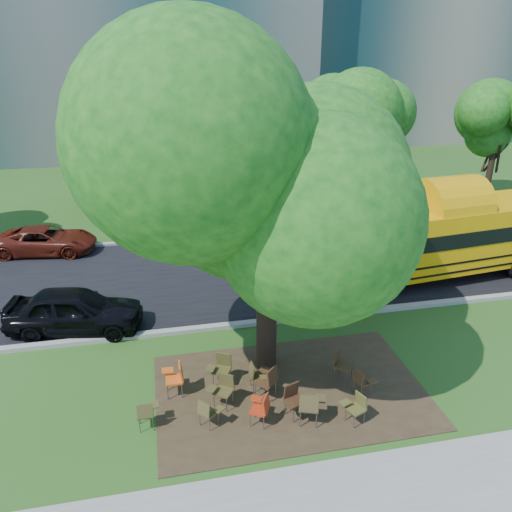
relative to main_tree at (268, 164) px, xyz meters
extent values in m
plane|color=#274D18|center=(-0.62, -0.71, -5.80)|extent=(160.00, 160.00, 0.00)
cube|color=#382819|center=(0.38, -1.21, -5.79)|extent=(7.00, 4.50, 0.03)
cube|color=black|center=(-0.62, 6.29, -5.78)|extent=(80.00, 8.00, 0.04)
cube|color=gray|center=(-0.62, 2.29, -5.73)|extent=(80.00, 0.25, 0.14)
cube|color=gray|center=(-0.62, 10.39, -5.73)|extent=(80.00, 0.25, 0.14)
cube|color=slate|center=(-8.62, 35.29, 5.20)|extent=(38.00, 16.00, 22.00)
cylinder|color=black|center=(-5.62, 15.29, -4.05)|extent=(0.32, 0.32, 3.50)
sphere|color=#125213|center=(-5.62, 15.29, -1.58)|extent=(4.80, 4.80, 4.80)
cylinder|color=black|center=(7.38, 13.29, -3.70)|extent=(0.38, 0.38, 4.20)
sphere|color=#125213|center=(7.38, 13.29, -0.76)|extent=(5.60, 5.60, 5.60)
cylinder|color=black|center=(15.38, 12.29, -4.00)|extent=(0.34, 0.34, 3.60)
sphere|color=#125213|center=(15.38, 12.29, -1.45)|extent=(5.00, 5.00, 5.00)
cylinder|color=black|center=(0.00, 0.00, -3.44)|extent=(0.56, 0.56, 4.74)
sphere|color=#125213|center=(0.00, 0.00, 0.01)|extent=(7.20, 7.20, 7.20)
cube|color=#DD9706|center=(7.97, 4.43, -4.10)|extent=(10.76, 3.57, 2.35)
cube|color=black|center=(8.26, 4.46, -3.84)|extent=(10.19, 3.54, 0.58)
cube|color=#DD9706|center=(2.13, 3.76, -4.84)|extent=(1.48, 2.24, 0.91)
cube|color=black|center=(7.97, 4.43, -4.70)|extent=(10.78, 3.60, 0.08)
cube|color=black|center=(7.97, 4.43, -5.06)|extent=(10.78, 3.60, 0.08)
cylinder|color=black|center=(2.67, 2.62, -5.32)|extent=(0.99, 0.39, 0.96)
cylinder|color=black|center=(2.40, 5.00, -5.32)|extent=(0.99, 0.39, 0.96)
cylinder|color=black|center=(10.61, 5.93, -5.32)|extent=(0.99, 0.39, 0.96)
cylinder|color=black|center=(11.94, 6.08, -5.32)|extent=(0.99, 0.39, 0.96)
cube|color=brown|center=(-3.34, -1.82, -5.39)|extent=(0.40, 0.38, 0.05)
cube|color=brown|center=(-3.34, -1.99, -5.19)|extent=(0.37, 0.10, 0.37)
cube|color=brown|center=(-3.13, -1.69, -5.28)|extent=(0.21, 0.26, 0.03)
cylinder|color=slate|center=(-3.51, -1.67, -5.60)|extent=(0.02, 0.02, 0.41)
cylinder|color=slate|center=(-3.18, -1.97, -5.60)|extent=(0.02, 0.02, 0.41)
cube|color=#4E4522|center=(-1.87, -2.07, -5.40)|extent=(0.52, 0.53, 0.05)
cube|color=#4E4522|center=(-1.99, -2.18, -5.20)|extent=(0.30, 0.33, 0.36)
cube|color=#4E4522|center=(-1.63, -2.15, -5.29)|extent=(0.32, 0.32, 0.03)
cylinder|color=slate|center=(-1.86, -1.85, -5.60)|extent=(0.02, 0.02, 0.41)
cylinder|color=slate|center=(-1.89, -2.29, -5.60)|extent=(0.02, 0.02, 0.41)
cube|color=#B72F13|center=(-0.69, -2.27, -5.37)|extent=(0.54, 0.54, 0.05)
cube|color=#B72F13|center=(-0.54, -2.36, -5.16)|extent=(0.27, 0.38, 0.39)
cube|color=#B72F13|center=(-0.70, -2.00, -5.25)|extent=(0.34, 0.32, 0.03)
cylinder|color=slate|center=(-0.91, -2.34, -5.59)|extent=(0.02, 0.02, 0.44)
cylinder|color=slate|center=(-0.47, -2.21, -5.59)|extent=(0.02, 0.02, 0.44)
cube|color=#494120|center=(-1.43, -1.46, -5.34)|extent=(0.59, 0.59, 0.05)
cube|color=#494120|center=(-1.33, -1.31, -5.12)|extent=(0.39, 0.32, 0.41)
cube|color=#494120|center=(-1.72, -1.44, -5.22)|extent=(0.35, 0.37, 0.03)
cylinder|color=slate|center=(-1.39, -1.71, -5.57)|extent=(0.02, 0.02, 0.46)
cylinder|color=slate|center=(-1.48, -1.22, -5.57)|extent=(0.02, 0.02, 0.46)
cube|color=#4B3F20|center=(0.48, -2.47, -5.30)|extent=(0.59, 0.57, 0.06)
cube|color=#4B3F20|center=(0.42, -2.66, -5.06)|extent=(0.46, 0.25, 0.45)
cube|color=#4B3F20|center=(0.79, -2.41, -5.17)|extent=(0.33, 0.38, 0.03)
cylinder|color=slate|center=(0.36, -2.23, -5.55)|extent=(0.03, 0.03, 0.50)
cylinder|color=slate|center=(0.60, -2.71, -5.55)|extent=(0.03, 0.03, 0.50)
cube|color=#3E2516|center=(0.23, -2.19, -5.34)|extent=(0.54, 0.53, 0.05)
cube|color=#3E2516|center=(0.17, -2.02, -5.12)|extent=(0.42, 0.23, 0.41)
cube|color=#3E2516|center=(0.05, -2.41, -5.22)|extent=(0.31, 0.35, 0.03)
cylinder|color=slate|center=(0.45, -2.29, -5.57)|extent=(0.02, 0.02, 0.46)
cylinder|color=slate|center=(0.01, -2.09, -5.57)|extent=(0.02, 0.02, 0.46)
cube|color=brown|center=(1.58, -2.70, -5.39)|extent=(0.48, 0.49, 0.05)
cube|color=brown|center=(1.73, -2.64, -5.19)|extent=(0.22, 0.37, 0.37)
cube|color=brown|center=(1.38, -2.54, -5.28)|extent=(0.31, 0.28, 0.03)
cylinder|color=slate|center=(1.49, -2.90, -5.60)|extent=(0.02, 0.02, 0.41)
cylinder|color=slate|center=(1.67, -2.49, -5.60)|extent=(0.02, 0.02, 0.41)
cube|color=#4D321B|center=(2.19, -1.71, -5.41)|extent=(0.44, 0.45, 0.04)
cube|color=#4D321B|center=(2.03, -1.75, -5.21)|extent=(0.17, 0.36, 0.35)
cube|color=#4D321B|center=(2.36, -1.88, -5.30)|extent=(0.29, 0.25, 0.03)
cylinder|color=slate|center=(2.29, -1.52, -5.61)|extent=(0.02, 0.02, 0.40)
cylinder|color=slate|center=(2.08, -1.89, -5.61)|extent=(0.02, 0.02, 0.40)
cube|color=#D55716|center=(-2.61, -0.76, -5.32)|extent=(0.44, 0.46, 0.05)
cube|color=#D55716|center=(-2.42, -0.76, -5.09)|extent=(0.11, 0.43, 0.43)
cube|color=#D55716|center=(-2.76, -0.50, -5.19)|extent=(0.30, 0.24, 0.03)
cylinder|color=slate|center=(-2.80, -0.93, -5.56)|extent=(0.03, 0.03, 0.48)
cylinder|color=slate|center=(-2.43, -0.58, -5.56)|extent=(0.03, 0.03, 0.48)
cube|color=#49461F|center=(-1.35, -0.59, -5.33)|extent=(0.58, 0.57, 0.05)
cube|color=#49461F|center=(-1.27, -0.43, -5.10)|extent=(0.42, 0.28, 0.42)
cube|color=#49461F|center=(-1.64, -0.61, -5.21)|extent=(0.34, 0.36, 0.03)
cylinder|color=slate|center=(-1.27, -0.83, -5.57)|extent=(0.03, 0.03, 0.47)
cylinder|color=slate|center=(-1.43, -0.36, -5.57)|extent=(0.03, 0.03, 0.47)
cube|color=brown|center=(-0.44, -0.97, -5.38)|extent=(0.39, 0.41, 0.05)
cube|color=brown|center=(-0.61, -0.97, -5.18)|extent=(0.10, 0.38, 0.38)
cube|color=brown|center=(-0.30, -1.19, -5.27)|extent=(0.27, 0.22, 0.03)
cylinder|color=slate|center=(-0.29, -0.80, -5.59)|extent=(0.02, 0.02, 0.42)
cylinder|color=slate|center=(-0.59, -1.13, -5.59)|extent=(0.02, 0.02, 0.42)
cube|color=#462B19|center=(-0.32, -1.34, -5.30)|extent=(0.64, 0.64, 0.06)
cube|color=#462B19|center=(-0.18, -1.48, -5.06)|extent=(0.39, 0.39, 0.45)
cube|color=#462B19|center=(-0.24, -1.04, -5.17)|extent=(0.39, 0.39, 0.03)
cylinder|color=slate|center=(-0.59, -1.34, -5.55)|extent=(0.03, 0.03, 0.50)
cylinder|color=slate|center=(-0.05, -1.33, -5.55)|extent=(0.03, 0.03, 0.50)
cube|color=#402E17|center=(1.90, -1.05, -5.32)|extent=(0.62, 0.62, 0.05)
cube|color=#402E17|center=(1.76, -0.93, -5.09)|extent=(0.36, 0.39, 0.43)
cube|color=#402E17|center=(1.84, -1.34, -5.20)|extent=(0.38, 0.37, 0.03)
cylinder|color=slate|center=(2.16, -1.04, -5.56)|extent=(0.03, 0.03, 0.48)
cylinder|color=slate|center=(1.65, -1.07, -5.56)|extent=(0.03, 0.03, 0.48)
imported|color=black|center=(-5.50, 3.13, -5.09)|extent=(4.43, 2.39, 1.43)
imported|color=#53180E|center=(-7.53, 10.09, -5.22)|extent=(4.45, 2.53, 1.17)
camera|label=1|loc=(-2.69, -11.53, 2.67)|focal=35.00mm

